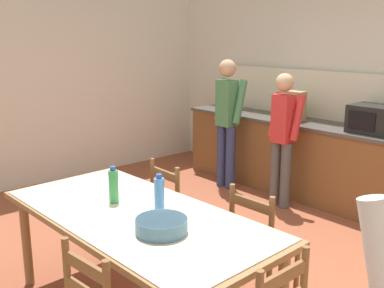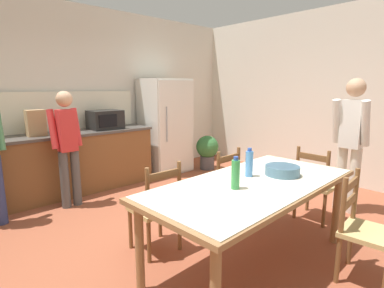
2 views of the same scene
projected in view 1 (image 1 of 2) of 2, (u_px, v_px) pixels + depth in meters
The scene contains 15 objects.
ground_plane at pixel (205, 270), 3.85m from camera, with size 8.32×8.32×0.00m, color brown.
wall_back at pixel (373, 81), 5.22m from camera, with size 6.52×0.12×2.90m, color silver.
wall_left at pixel (38, 76), 5.90m from camera, with size 0.12×5.20×2.90m, color silver.
kitchen_counter at pixel (297, 157), 5.68m from camera, with size 3.34×0.66×0.94m.
counter_splashback at pixel (315, 94), 5.70m from camera, with size 3.30×0.03×0.60m, color #EFE8CB.
microwave at pixel (375, 119), 4.81m from camera, with size 0.50×0.39×0.30m.
paper_bag at pixel (295, 106), 5.55m from camera, with size 0.24×0.16×0.36m, color tan.
dining_table at pixel (136, 223), 3.06m from camera, with size 2.12×1.05×0.79m.
bottle_near_centre at pixel (114, 186), 3.20m from camera, with size 0.07×0.07×0.27m.
bottle_off_centre at pixel (159, 195), 3.02m from camera, with size 0.07×0.07×0.27m.
serving_bowl at pixel (162, 225), 2.72m from camera, with size 0.32×0.32×0.09m.
chair_side_far_right at pixel (261, 246), 3.31m from camera, with size 0.43×0.41×0.91m.
chair_side_far_left at pixel (177, 211), 3.98m from camera, with size 0.43×0.41×0.91m.
person_at_sink at pixel (227, 117), 5.78m from camera, with size 0.42×0.29×1.67m.
person_at_counter at pixel (283, 133), 5.12m from camera, with size 0.39×0.27×1.56m.
Camera 1 is at (2.55, -2.39, 1.94)m, focal length 42.00 mm.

